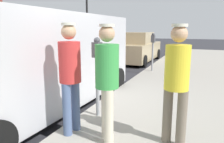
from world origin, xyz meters
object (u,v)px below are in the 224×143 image
Objects in this scene: parking_meter_far at (153,45)px; parked_sedan_ahead at (136,49)px; parked_van at (43,59)px; pedestrian_in_red at (70,72)px; pedestrian_in_yellow at (177,78)px; traffic_light_corner at (78,8)px; pedestrian_in_green at (107,76)px; parking_meter_near at (97,63)px.

parked_sedan_ahead is at bearing 116.78° from parking_meter_far.
parking_meter_far is 3.51m from parked_sedan_ahead.
parking_meter_far is 4.94m from parked_van.
parking_meter_far is 5.76m from pedestrian_in_red.
pedestrian_in_red is at bearing -36.71° from parked_van.
pedestrian_in_yellow is 15.88m from traffic_light_corner.
parked_sedan_ahead is (-2.14, 8.91, -0.40)m from pedestrian_in_green.
traffic_light_corner is (-7.75, 12.14, 2.34)m from parking_meter_near.
parked_van reaches higher than parking_meter_far.
traffic_light_corner is (-9.25, 12.69, 2.37)m from pedestrian_in_yellow.
parked_van reaches higher than pedestrian_in_red.
pedestrian_in_green is 0.33× the size of parked_van.
parked_van reaches higher than pedestrian_in_yellow.
pedestrian_in_yellow is 0.33× the size of traffic_light_corner.
traffic_light_corner reaches higher than pedestrian_in_red.
pedestrian_in_red is 0.40× the size of parked_sedan_ahead.
parking_meter_near is 0.29× the size of traffic_light_corner.
parking_meter_near is 1.60m from pedestrian_in_yellow.
parking_meter_far is 0.88× the size of pedestrian_in_yellow.
pedestrian_in_green is 15.59m from traffic_light_corner.
parking_meter_far reaches higher than parked_sedan_ahead.
pedestrian_in_yellow is at bearing 8.76° from pedestrian_in_red.
pedestrian_in_red is (-1.58, -0.24, 0.02)m from pedestrian_in_yellow.
pedestrian_in_yellow is 0.98m from pedestrian_in_green.
pedestrian_in_green is 0.33× the size of traffic_light_corner.
parked_van is 1.19× the size of parked_sedan_ahead.
pedestrian_in_green reaches higher than parking_meter_far.
pedestrian_in_green is at bearing -84.43° from parking_meter_far.
parked_van is at bearing 164.83° from pedestrian_in_yellow.
pedestrian_in_red is 1.01× the size of pedestrian_in_green.
traffic_light_corner reaches higher than pedestrian_in_green.
parking_meter_near reaches higher than parked_sedan_ahead.
pedestrian_in_yellow is at bearing -70.42° from parked_sedan_ahead.
traffic_light_corner is at bearing 137.22° from parking_meter_far.
pedestrian_in_green is (0.57, -0.83, -0.03)m from parking_meter_near.
parking_meter_near and parking_meter_far have the same top height.
parked_van is (-1.42, 1.06, -0.01)m from pedestrian_in_red.
pedestrian_in_green is at bearing -3.60° from pedestrian_in_red.
traffic_light_corner reaches higher than pedestrian_in_yellow.
parking_meter_far is at bearing 90.00° from parking_meter_near.
pedestrian_in_yellow is at bearing -15.17° from parked_van.
parked_van is at bearing 143.29° from pedestrian_in_red.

